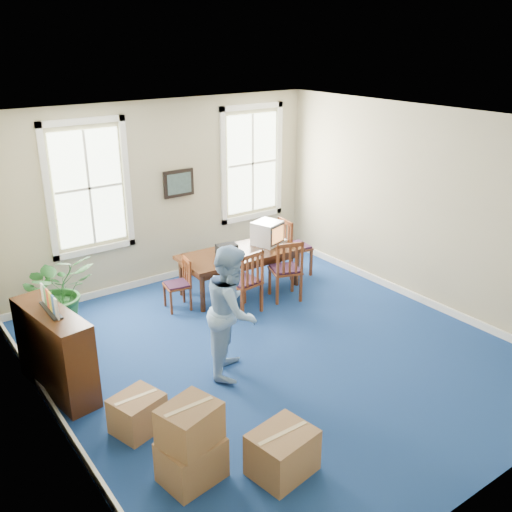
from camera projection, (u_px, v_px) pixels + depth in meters
floor at (275, 352)px, 8.05m from camera, size 6.50×6.50×0.00m
ceiling at (278, 122)px, 6.88m from camera, size 6.50×6.50×0.00m
wall_back at (163, 194)px, 9.92m from camera, size 6.50×0.00×6.50m
wall_front at (502, 351)px, 5.01m from camera, size 6.50×0.00×6.50m
wall_left at (45, 306)px, 5.83m from camera, size 0.00×6.50×6.50m
wall_right at (425, 208)px, 9.10m from camera, size 0.00×6.50×6.50m
baseboard_back at (168, 275)px, 10.46m from camera, size 6.00×0.04×0.12m
baseboard_left at (66, 428)px, 6.41m from camera, size 0.04×6.50×0.12m
baseboard_right at (414, 296)px, 9.64m from camera, size 0.04×6.50×0.12m
window_left at (89, 188)px, 9.09m from camera, size 1.40×0.12×2.20m
window_right at (252, 163)px, 10.83m from camera, size 1.40×0.12×2.20m
wall_picture at (179, 183)px, 9.99m from camera, size 0.58×0.06×0.48m
conference_table at (240, 271)px, 9.89m from camera, size 2.13×1.04×0.71m
crt_tv at (267, 233)px, 10.05m from camera, size 0.59×0.61×0.41m
game_console at (281, 240)px, 10.24m from camera, size 0.15×0.18×0.04m
equipment_bag at (227, 249)px, 9.63m from camera, size 0.38×0.29×0.17m
chair_near_left at (243, 281)px, 9.05m from camera, size 0.54×0.54×1.07m
chair_near_right at (285, 269)px, 9.52m from camera, size 0.61×0.61×1.07m
chair_end_left at (177, 284)px, 9.19m from camera, size 0.44×0.44×0.85m
chair_end_right at (295, 246)px, 10.49m from camera, size 0.55×0.55×1.09m
man at (232, 310)px, 7.33m from camera, size 1.07×1.09×1.76m
credenza at (55, 351)px, 7.01m from camera, size 0.60×1.45×1.10m
brochure_rack at (49, 300)px, 6.77m from camera, size 0.12×0.64×0.28m
potted_plant at (58, 291)px, 8.57m from camera, size 1.08×0.95×1.19m
cardboard_boxes at (205, 427)px, 5.82m from camera, size 1.92×1.92×0.91m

